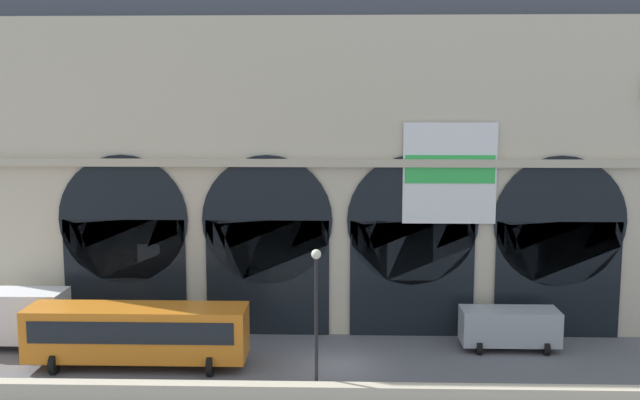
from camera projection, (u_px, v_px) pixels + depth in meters
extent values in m
plane|color=slate|center=(339.00, 365.00, 36.85)|extent=(200.00, 200.00, 0.00)
cube|color=beige|center=(339.00, 396.00, 31.63)|extent=(90.00, 0.70, 1.08)
cube|color=beige|center=(340.00, 176.00, 42.62)|extent=(42.55, 4.08, 17.93)
cube|color=black|center=(125.00, 277.00, 41.66)|extent=(7.00, 0.20, 6.64)
cylinder|color=black|center=(123.00, 219.00, 41.21)|extent=(7.37, 0.20, 7.37)
cube|color=black|center=(268.00, 278.00, 41.42)|extent=(7.00, 0.20, 6.64)
cylinder|color=black|center=(267.00, 220.00, 40.97)|extent=(7.37, 0.20, 7.37)
cube|color=black|center=(412.00, 279.00, 41.18)|extent=(7.00, 0.20, 6.64)
cylinder|color=black|center=(413.00, 221.00, 40.74)|extent=(7.37, 0.20, 7.37)
cube|color=black|center=(557.00, 280.00, 40.95)|extent=(7.00, 0.20, 6.64)
cylinder|color=black|center=(560.00, 221.00, 40.50)|extent=(7.37, 0.20, 7.37)
cube|color=white|center=(450.00, 173.00, 40.20)|extent=(5.17, 0.12, 5.61)
cube|color=green|center=(450.00, 169.00, 40.09)|extent=(4.97, 0.04, 1.56)
cube|color=#C0B49A|center=(340.00, 163.00, 40.32)|extent=(42.55, 0.50, 0.44)
cube|color=white|center=(14.00, 315.00, 39.42)|extent=(5.50, 2.30, 2.70)
cylinder|color=black|center=(30.00, 346.00, 38.54)|extent=(0.28, 0.84, 0.84)
cylinder|color=black|center=(46.00, 334.00, 40.59)|extent=(0.28, 0.84, 0.84)
cube|color=orange|center=(137.00, 332.00, 36.47)|extent=(11.00, 2.50, 2.60)
cube|color=black|center=(130.00, 333.00, 35.16)|extent=(10.12, 0.04, 1.10)
cylinder|color=black|center=(54.00, 364.00, 35.64)|extent=(0.28, 1.00, 1.00)
cylinder|color=black|center=(71.00, 349.00, 37.87)|extent=(0.28, 1.00, 1.00)
cylinder|color=black|center=(210.00, 366.00, 35.42)|extent=(0.28, 1.00, 1.00)
cylinder|color=black|center=(218.00, 350.00, 37.64)|extent=(0.28, 1.00, 1.00)
cube|color=#ADB2B7|center=(509.00, 326.00, 39.16)|extent=(5.20, 2.00, 1.86)
cylinder|color=black|center=(479.00, 348.00, 38.45)|extent=(0.28, 0.68, 0.68)
cylinder|color=black|center=(473.00, 337.00, 40.23)|extent=(0.28, 0.68, 0.68)
cylinder|color=black|center=(546.00, 349.00, 38.35)|extent=(0.28, 0.68, 0.68)
cylinder|color=black|center=(537.00, 338.00, 40.13)|extent=(0.28, 0.68, 0.68)
cylinder|color=black|center=(316.00, 330.00, 32.09)|extent=(0.16, 0.16, 6.50)
sphere|color=#F2EDCC|center=(316.00, 254.00, 31.63)|extent=(0.44, 0.44, 0.44)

